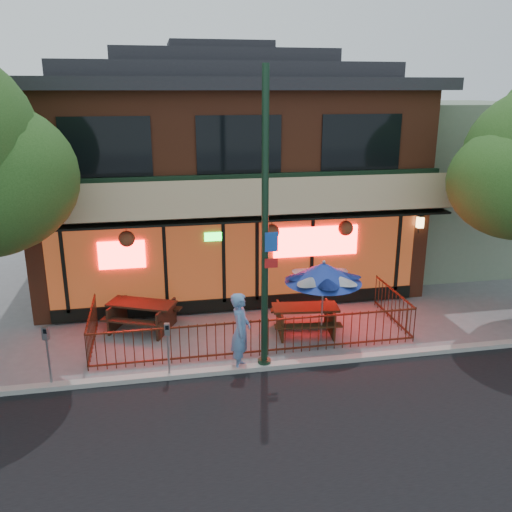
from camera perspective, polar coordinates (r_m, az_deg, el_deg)
The scene contains 12 objects.
ground at distance 13.82m, azimuth 0.53°, elevation -10.80°, with size 80.00×80.00×0.00m, color gray.
curb at distance 13.36m, azimuth 0.96°, elevation -11.56°, with size 80.00×0.25×0.12m, color #999993.
restaurant_building at distance 19.37m, azimuth -3.64°, elevation 10.15°, with size 12.96×9.49×8.05m.
neighbor_building at distance 23.01m, azimuth 19.25°, elevation 7.52°, with size 6.00×7.00×6.00m, color slate.
patio_fence at distance 13.98m, azimuth 0.13°, elevation -7.57°, with size 8.44×2.62×1.00m.
street_light at distance 12.28m, azimuth 0.95°, elevation 1.41°, with size 0.43×0.32×7.00m.
picnic_table_left at distance 15.56m, azimuth -11.90°, elevation -5.75°, with size 2.27×2.05×0.79m.
picnic_table_right at distance 15.09m, azimuth 5.19°, elevation -6.23°, with size 1.95×1.58×0.77m.
patio_umbrella at distance 14.10m, azimuth 7.12°, elevation -1.75°, with size 2.00×1.99×2.28m.
pedestrian at distance 12.99m, azimuth -1.62°, elevation -7.94°, with size 0.71×0.47×1.94m, color #5A81B4.
parking_meter_near at distance 12.76m, azimuth -9.28°, elevation -8.86°, with size 0.13×0.11×1.38m.
parking_meter_far at distance 13.04m, azimuth -21.13°, elevation -8.89°, with size 0.16×0.15×1.49m.
Camera 1 is at (-2.42, -11.97, 6.48)m, focal length 38.00 mm.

